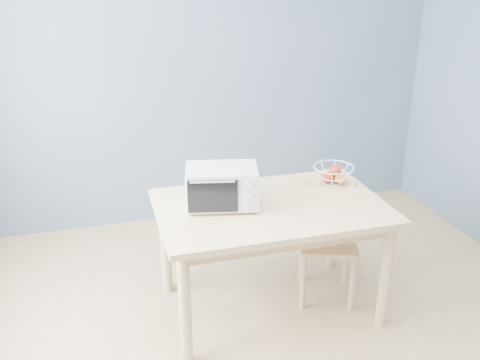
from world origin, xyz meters
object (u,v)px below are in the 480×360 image
object	(u,v)px
dining_table	(271,219)
dining_chair	(327,242)
fruit_basket	(333,174)
toaster_oven	(219,186)

from	to	relation	value
dining_table	dining_chair	distance (m)	0.50
dining_table	fruit_basket	size ratio (longest dim) A/B	4.16
toaster_oven	fruit_basket	bearing A→B (deg)	22.02
dining_chair	dining_table	bearing A→B (deg)	-152.42
fruit_basket	toaster_oven	bearing A→B (deg)	-170.22
dining_table	toaster_oven	xyz separation A→B (m)	(-0.31, 0.07, 0.23)
toaster_oven	fruit_basket	distance (m)	0.83
toaster_oven	dining_chair	bearing A→B (deg)	11.80
dining_table	dining_chair	world-z (taller)	dining_chair
fruit_basket	dining_chair	xyz separation A→B (m)	(-0.08, -0.15, -0.43)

